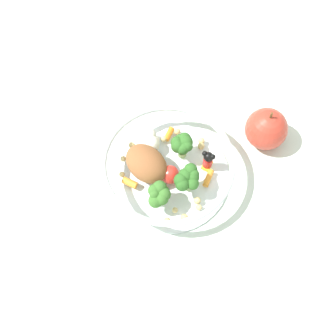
# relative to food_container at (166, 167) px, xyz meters

# --- Properties ---
(ground_plane) EXTENTS (2.40, 2.40, 0.00)m
(ground_plane) POSITION_rel_food_container_xyz_m (-0.01, 0.01, -0.03)
(ground_plane) COLOR silver
(food_container) EXTENTS (0.21, 0.21, 0.06)m
(food_container) POSITION_rel_food_container_xyz_m (0.00, 0.00, 0.00)
(food_container) COLOR white
(food_container) RESTS_ON ground_plane
(loose_apple) EXTENTS (0.07, 0.07, 0.08)m
(loose_apple) POSITION_rel_food_container_xyz_m (0.01, 0.18, 0.00)
(loose_apple) COLOR #BC3828
(loose_apple) RESTS_ON ground_plane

